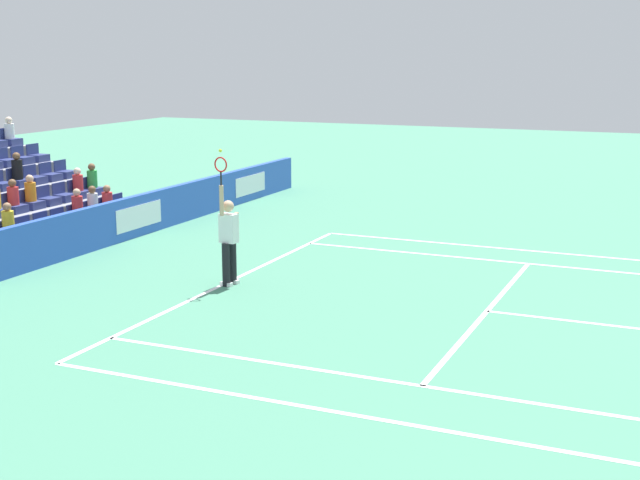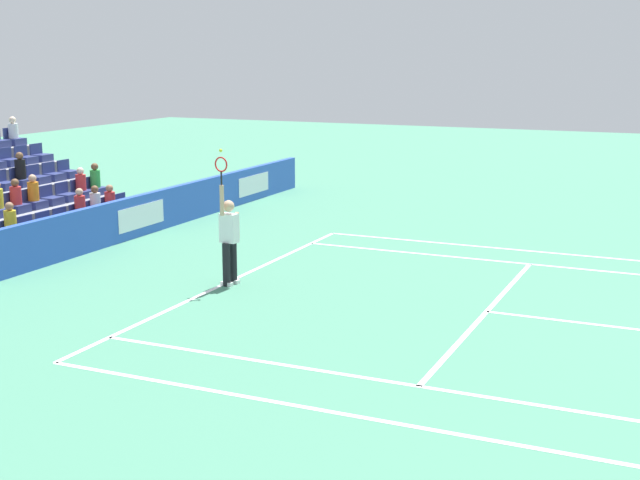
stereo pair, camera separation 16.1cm
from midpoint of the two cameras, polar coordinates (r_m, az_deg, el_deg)
name	(u,v)px [view 1 (the left image)]	position (r m, az deg, el deg)	size (l,w,h in m)	color
line_baseline	(230,281)	(18.72, -6.10, -2.67)	(10.97, 0.10, 0.01)	white
line_service	(487,311)	(16.79, 10.49, -4.54)	(8.23, 0.10, 0.01)	white
line_singles_sideline_left	(453,391)	(12.90, 8.22, -9.62)	(0.10, 11.89, 0.01)	white
line_singles_sideline_right	(548,265)	(20.61, 14.35, -1.61)	(0.10, 11.89, 0.01)	white
line_doubles_sideline_left	(425,427)	(11.68, 6.39, -11.95)	(0.10, 11.89, 0.01)	white
line_doubles_sideline_right	(558,253)	(21.94, 14.94, -0.83)	(0.10, 11.89, 0.01)	white
line_centre_mark	(234,282)	(18.68, -5.83, -2.70)	(0.10, 0.20, 0.01)	white
sponsor_barrier	(57,239)	(21.17, -16.87, 0.09)	(24.77, 0.22, 1.08)	blue
tennis_player	(229,238)	(18.23, -6.18, 0.12)	(0.52, 0.38, 2.85)	black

